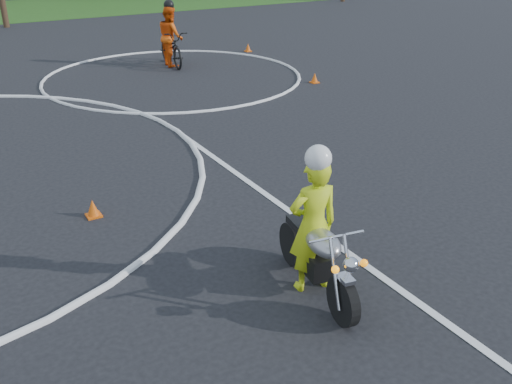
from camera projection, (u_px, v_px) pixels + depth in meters
primary_motorcycle at (318, 257)px, 7.26m from camera, size 0.77×2.06×1.09m
rider_primary_grp at (313, 222)px, 7.18m from camera, size 0.73×0.54×2.02m
rider_second_grp at (171, 43)px, 19.28m from camera, size 1.01×2.32×2.16m
traffic_cones at (99, 135)px, 12.70m from camera, size 15.38×11.98×0.30m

